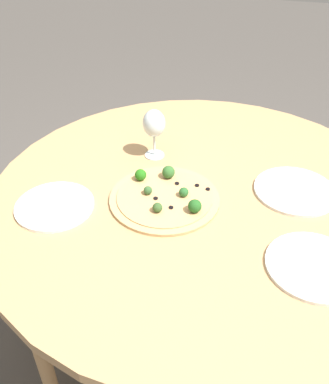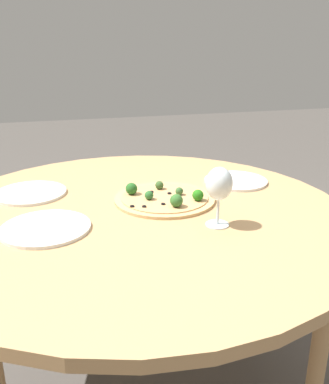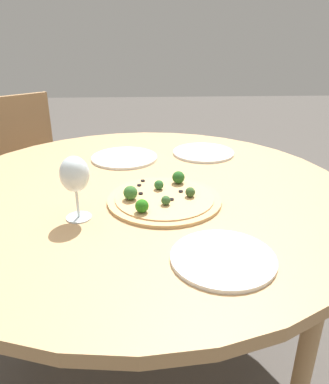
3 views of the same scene
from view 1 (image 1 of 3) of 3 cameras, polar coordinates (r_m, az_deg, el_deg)
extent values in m
plane|color=#4C4742|center=(1.94, 3.71, -18.07)|extent=(12.00, 12.00, 0.00)
cylinder|color=tan|center=(1.40, 4.89, -0.57)|extent=(1.38, 1.38, 0.03)
cylinder|color=tan|center=(1.98, 18.93, -3.68)|extent=(0.05, 0.05, 0.72)
cylinder|color=tan|center=(1.52, -16.31, -19.30)|extent=(0.05, 0.05, 0.72)
cylinder|color=tan|center=(2.04, -5.34, 0.03)|extent=(0.05, 0.05, 0.72)
cylinder|color=tan|center=(1.35, 0.00, -0.85)|extent=(0.35, 0.35, 0.01)
cylinder|color=tan|center=(1.34, 0.00, -0.61)|extent=(0.30, 0.30, 0.00)
sphere|color=#335A2C|center=(1.34, -2.23, 0.22)|extent=(0.03, 0.03, 0.03)
sphere|color=#235920|center=(1.27, 4.09, -1.89)|extent=(0.04, 0.04, 0.04)
sphere|color=#246C17|center=(1.41, -3.19, 2.34)|extent=(0.04, 0.04, 0.04)
sphere|color=#345427|center=(1.27, -0.95, -2.08)|extent=(0.03, 0.03, 0.03)
sphere|color=#316129|center=(1.41, 0.53, 2.68)|extent=(0.04, 0.04, 0.04)
sphere|color=#285D29|center=(1.33, 2.59, -0.02)|extent=(0.03, 0.03, 0.03)
cylinder|color=black|center=(1.29, 0.88, -2.08)|extent=(0.01, 0.01, 0.00)
cylinder|color=black|center=(1.33, -1.19, -0.84)|extent=(0.01, 0.01, 0.00)
cylinder|color=black|center=(1.37, 5.79, 0.32)|extent=(0.01, 0.01, 0.00)
cylinder|color=black|center=(1.39, 4.37, 0.89)|extent=(0.01, 0.01, 0.00)
cylinder|color=black|center=(1.39, 1.69, 1.15)|extent=(0.01, 0.01, 0.00)
cylinder|color=silver|center=(1.56, -1.33, 4.96)|extent=(0.07, 0.07, 0.00)
cylinder|color=silver|center=(1.54, -1.36, 6.24)|extent=(0.01, 0.01, 0.08)
ellipsoid|color=silver|center=(1.50, -1.40, 9.15)|extent=(0.08, 0.08, 0.10)
cylinder|color=silver|center=(1.36, -14.44, -1.80)|extent=(0.24, 0.24, 0.01)
cylinder|color=silver|center=(1.20, 19.30, -9.30)|extent=(0.25, 0.25, 0.01)
cylinder|color=silver|center=(1.44, 17.02, 0.19)|extent=(0.26, 0.26, 0.01)
camera|label=2|loc=(2.38, 18.71, 28.18)|focal=40.00mm
camera|label=3|loc=(1.71, -37.46, 18.70)|focal=35.00mm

